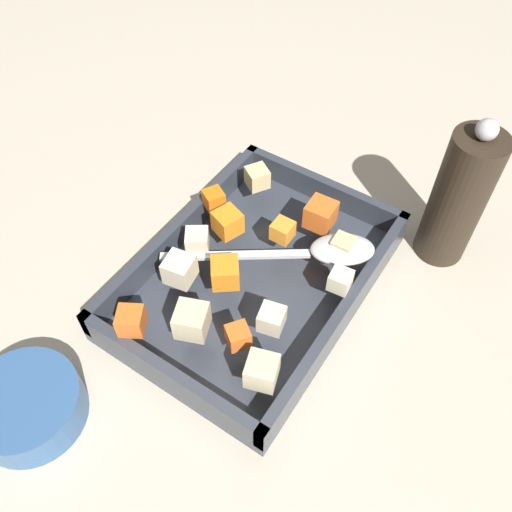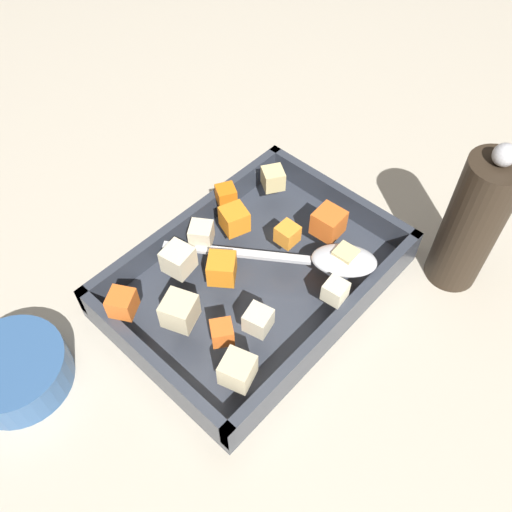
{
  "view_description": "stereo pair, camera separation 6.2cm",
  "coord_description": "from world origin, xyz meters",
  "views": [
    {
      "loc": [
        -0.31,
        -0.21,
        0.55
      ],
      "look_at": [
        0.01,
        0.01,
        0.06
      ],
      "focal_mm": 37.7,
      "sensor_mm": 36.0,
      "label": 1
    },
    {
      "loc": [
        -0.28,
        -0.26,
        0.55
      ],
      "look_at": [
        0.01,
        0.01,
        0.06
      ],
      "focal_mm": 37.7,
      "sensor_mm": 36.0,
      "label": 2
    }
  ],
  "objects": [
    {
      "name": "carrot_chunk_mid_left",
      "position": [
        0.05,
        0.1,
        0.06
      ],
      "size": [
        0.03,
        0.03,
        0.02
      ],
      "primitive_type": "cube",
      "rotation": [
        0.0,
        0.0,
        1.06
      ],
      "color": "orange",
      "rests_on": "baking_dish"
    },
    {
      "name": "potato_chunk_far_right",
      "position": [
        -0.11,
        -0.08,
        0.07
      ],
      "size": [
        0.04,
        0.04,
        0.03
      ],
      "primitive_type": "cube",
      "rotation": [
        0.0,
        0.0,
        0.31
      ],
      "color": "beige",
      "rests_on": "baking_dish"
    },
    {
      "name": "carrot_chunk_center",
      "position": [
        -0.09,
        -0.04,
        0.06
      ],
      "size": [
        0.03,
        0.03,
        0.02
      ],
      "primitive_type": "cube",
      "rotation": [
        0.0,
        0.0,
        2.51
      ],
      "color": "orange",
      "rests_on": "baking_dish"
    },
    {
      "name": "carrot_chunk_near_left",
      "position": [
        0.06,
        0.0,
        0.06
      ],
      "size": [
        0.02,
        0.02,
        0.02
      ],
      "primitive_type": "cube",
      "rotation": [
        0.0,
        0.0,
        0.0
      ],
      "color": "orange",
      "rests_on": "baking_dish"
    },
    {
      "name": "carrot_chunk_under_handle",
      "position": [
        0.03,
        0.06,
        0.07
      ],
      "size": [
        0.04,
        0.04,
        0.03
      ],
      "primitive_type": "cube",
      "rotation": [
        0.0,
        0.0,
        5.94
      ],
      "color": "orange",
      "rests_on": "baking_dish"
    },
    {
      "name": "potato_chunk_corner_sw",
      "position": [
        -0.06,
        0.06,
        0.07
      ],
      "size": [
        0.04,
        0.04,
        0.03
      ],
      "primitive_type": "cube",
      "rotation": [
        0.0,
        0.0,
        3.32
      ],
      "color": "beige",
      "rests_on": "baking_dish"
    },
    {
      "name": "carrot_chunk_mid_right",
      "position": [
        0.1,
        -0.03,
        0.07
      ],
      "size": [
        0.03,
        0.03,
        0.03
      ],
      "primitive_type": "cube",
      "rotation": [
        0.0,
        0.0,
        3.19
      ],
      "color": "orange",
      "rests_on": "baking_dish"
    },
    {
      "name": "pepper_mill",
      "position": [
        0.19,
        -0.16,
        0.09
      ],
      "size": [
        0.06,
        0.06,
        0.21
      ],
      "color": "#2D2319",
      "rests_on": "ground_plane"
    },
    {
      "name": "baking_dish",
      "position": [
        0.01,
        0.01,
        0.01
      ],
      "size": [
        0.34,
        0.24,
        0.05
      ],
      "color": "#333842",
      "rests_on": "ground_plane"
    },
    {
      "name": "potato_chunk_near_spoon",
      "position": [
        -0.11,
        0.01,
        0.07
      ],
      "size": [
        0.04,
        0.04,
        0.03
      ],
      "primitive_type": "cube",
      "rotation": [
        0.0,
        0.0,
        3.52
      ],
      "color": "beige",
      "rests_on": "baking_dish"
    },
    {
      "name": "carrot_chunk_near_right",
      "position": [
        -0.14,
        0.07,
        0.06
      ],
      "size": [
        0.04,
        0.04,
        0.03
      ],
      "primitive_type": "cube",
      "rotation": [
        0.0,
        0.0,
        3.67
      ],
      "color": "orange",
      "rests_on": "baking_dish"
    },
    {
      "name": "serving_spoon",
      "position": [
        0.06,
        -0.06,
        0.06
      ],
      "size": [
        0.17,
        0.22,
        0.02
      ],
      "rotation": [
        0.0,
        0.0,
        2.18
      ],
      "color": "silver",
      "rests_on": "baking_dish"
    },
    {
      "name": "potato_chunk_back_center",
      "position": [
        0.07,
        -0.07,
        0.06
      ],
      "size": [
        0.03,
        0.03,
        0.02
      ],
      "primitive_type": "cube",
      "rotation": [
        0.0,
        0.0,
        3.2
      ],
      "color": "#E0CC89",
      "rests_on": "baking_dish"
    },
    {
      "name": "potato_chunk_far_left",
      "position": [
        0.12,
        0.08,
        0.06
      ],
      "size": [
        0.04,
        0.04,
        0.03
      ],
      "primitive_type": "cube",
      "rotation": [
        0.0,
        0.0,
        2.58
      ],
      "color": "#E0CC89",
      "rests_on": "baking_dish"
    },
    {
      "name": "ground_plane",
      "position": [
        0.0,
        0.0,
        0.0
      ],
      "size": [
        4.0,
        4.0,
        0.0
      ],
      "primitive_type": "plane",
      "color": "#BCB29E"
    },
    {
      "name": "parsnip_chunk_heap_top",
      "position": [
        -0.01,
        0.07,
        0.06
      ],
      "size": [
        0.04,
        0.04,
        0.03
      ],
      "primitive_type": "cube",
      "rotation": [
        0.0,
        0.0,
        3.74
      ],
      "color": "beige",
      "rests_on": "baking_dish"
    },
    {
      "name": "potato_chunk_rim_edge",
      "position": [
        0.03,
        -0.09,
        0.06
      ],
      "size": [
        0.03,
        0.03,
        0.02
      ],
      "primitive_type": "cube",
      "rotation": [
        0.0,
        0.0,
        0.1
      ],
      "color": "beige",
      "rests_on": "baking_dish"
    },
    {
      "name": "small_prep_bowl",
      "position": [
        -0.26,
        0.11,
        0.02
      ],
      "size": [
        0.11,
        0.11,
        0.04
      ],
      "primitive_type": "cylinder",
      "color": "#33598C",
      "rests_on": "ground_plane"
    },
    {
      "name": "parsnip_chunk_corner_se",
      "position": [
        -0.06,
        -0.06,
        0.06
      ],
      "size": [
        0.03,
        0.03,
        0.03
      ],
      "primitive_type": "cube",
      "rotation": [
        0.0,
        0.0,
        1.81
      ],
      "color": "beige",
      "rests_on": "baking_dish"
    },
    {
      "name": "carrot_chunk_corner_ne",
      "position": [
        -0.03,
        0.02,
        0.07
      ],
      "size": [
        0.04,
        0.04,
        0.03
      ],
      "primitive_type": "cube",
      "rotation": [
        0.0,
        0.0,
        3.8
      ],
      "color": "orange",
      "rests_on": "baking_dish"
    }
  ]
}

